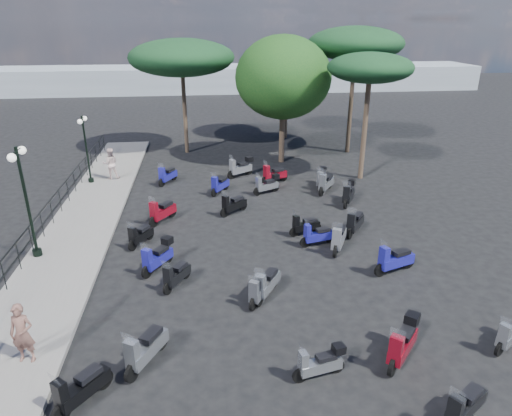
{
  "coord_description": "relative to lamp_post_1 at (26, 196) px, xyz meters",
  "views": [
    {
      "loc": [
        -0.96,
        -16.11,
        8.65
      ],
      "look_at": [
        1.15,
        1.66,
        1.2
      ],
      "focal_mm": 32.0,
      "sensor_mm": 36.0,
      "label": 1
    }
  ],
  "objects": [
    {
      "name": "scooter_25",
      "position": [
        13.7,
        4.11,
        -2.08
      ],
      "size": [
        1.05,
        1.65,
        1.44
      ],
      "rotation": [
        0.0,
        0.0,
        2.65
      ],
      "color": "black",
      "rests_on": "ground"
    },
    {
      "name": "pedestrian_far",
      "position": [
        1.29,
        9.14,
        -1.59
      ],
      "size": [
        0.97,
        0.82,
        1.78
      ],
      "primitive_type": "imported",
      "rotation": [
        0.0,
        0.0,
        3.32
      ],
      "color": "beige",
      "rests_on": "sidewalk"
    },
    {
      "name": "scooter_26",
      "position": [
        12.99,
        5.86,
        -2.11
      ],
      "size": [
        1.17,
        1.6,
        1.48
      ],
      "rotation": [
        0.0,
        0.0,
        2.54
      ],
      "color": "black",
      "rests_on": "ground"
    },
    {
      "name": "scooter_4",
      "position": [
        4.57,
        2.93,
        -2.11
      ],
      "size": [
        1.18,
        1.58,
        1.48
      ],
      "rotation": [
        0.0,
        0.0,
        2.53
      ],
      "color": "black",
      "rests_on": "ground"
    },
    {
      "name": "ground",
      "position": [
        7.54,
        -0.42,
        -2.63
      ],
      "size": [
        120.0,
        120.0,
        0.0
      ],
      "primitive_type": "plane",
      "color": "black",
      "rests_on": "ground"
    },
    {
      "name": "pine_3",
      "position": [
        15.65,
        7.97,
        3.56
      ],
      "size": [
        4.64,
        4.64,
        7.04
      ],
      "color": "#38281E",
      "rests_on": "ground"
    },
    {
      "name": "broadleaf_tree",
      "position": [
        11.61,
        11.8,
        2.7
      ],
      "size": [
        5.9,
        5.9,
        7.84
      ],
      "color": "#38281E",
      "rests_on": "ground"
    },
    {
      "name": "scooter_2",
      "position": [
        5.44,
        -2.64,
        -2.18
      ],
      "size": [
        0.95,
        1.41,
        1.27
      ],
      "rotation": [
        0.0,
        0.0,
        2.59
      ],
      "color": "black",
      "rests_on": "ground"
    },
    {
      "name": "lamp_post_1",
      "position": [
        0.0,
        0.0,
        0.0
      ],
      "size": [
        0.35,
        1.28,
        4.34
      ],
      "rotation": [
        0.0,
        0.0,
        -0.0
      ],
      "color": "black",
      "rests_on": "sidewalk"
    },
    {
      "name": "scooter_14",
      "position": [
        10.76,
        0.89,
        -2.2
      ],
      "size": [
        1.49,
        0.68,
        1.22
      ],
      "rotation": [
        0.0,
        0.0,
        1.88
      ],
      "color": "black",
      "rests_on": "ground"
    },
    {
      "name": "scooter_17",
      "position": [
        12.21,
        -9.3,
        -2.15
      ],
      "size": [
        1.47,
        1.05,
        1.36
      ],
      "rotation": [
        0.0,
        0.0,
        2.16
      ],
      "color": "black",
      "rests_on": "ground"
    },
    {
      "name": "scooter_7",
      "position": [
        8.19,
        -3.88,
        -2.18
      ],
      "size": [
        0.93,
        1.45,
        1.28
      ],
      "rotation": [
        0.0,
        0.0,
        2.62
      ],
      "color": "black",
      "rests_on": "ground"
    },
    {
      "name": "sidewalk",
      "position": [
        1.04,
        2.58,
        -2.55
      ],
      "size": [
        3.0,
        30.0,
        0.15
      ],
      "primitive_type": "cube",
      "color": "slate",
      "rests_on": "ground"
    },
    {
      "name": "woman",
      "position": [
        1.63,
        -6.1,
        -1.61
      ],
      "size": [
        0.68,
        0.49,
        1.73
      ],
      "primitive_type": "imported",
      "rotation": [
        0.0,
        0.0,
        -0.12
      ],
      "color": "brown",
      "rests_on": "sidewalk"
    },
    {
      "name": "distant_hills",
      "position": [
        7.54,
        44.58,
        -1.13
      ],
      "size": [
        70.0,
        8.0,
        3.0
      ],
      "primitive_type": "cube",
      "color": "gray",
      "rests_on": "ground"
    },
    {
      "name": "pine_1",
      "position": [
        16.61,
        13.59,
        4.53
      ],
      "size": [
        6.18,
        6.18,
        8.26
      ],
      "color": "#38281E",
      "rests_on": "ground"
    },
    {
      "name": "scooter_3",
      "position": [
        3.84,
        0.71,
        -2.19
      ],
      "size": [
        0.94,
        1.39,
        1.25
      ],
      "rotation": [
        0.0,
        0.0,
        2.59
      ],
      "color": "black",
      "rests_on": "ground"
    },
    {
      "name": "scooter_24",
      "position": [
        12.92,
        0.75,
        -2.13
      ],
      "size": [
        1.16,
        1.51,
        1.43
      ],
      "rotation": [
        0.0,
        0.0,
        2.51
      ],
      "color": "black",
      "rests_on": "ground"
    },
    {
      "name": "scooter_8",
      "position": [
        4.72,
        -1.4,
        -2.1
      ],
      "size": [
        1.13,
        1.55,
        1.4
      ],
      "rotation": [
        0.0,
        0.0,
        2.56
      ],
      "color": "black",
      "rests_on": "ground"
    },
    {
      "name": "scooter_12",
      "position": [
        8.46,
        -3.64,
        -2.14
      ],
      "size": [
        1.05,
        1.54,
        1.4
      ],
      "rotation": [
        0.0,
        0.0,
        2.58
      ],
      "color": "black",
      "rests_on": "ground"
    },
    {
      "name": "scooter_5",
      "position": [
        4.49,
        8.29,
        -2.15
      ],
      "size": [
        1.0,
        1.55,
        1.37
      ],
      "rotation": [
        0.0,
        0.0,
        2.61
      ],
      "color": "black",
      "rests_on": "ground"
    },
    {
      "name": "scooter_9",
      "position": [
        7.87,
        3.52,
        -2.16
      ],
      "size": [
        1.37,
        1.13,
        1.33
      ],
      "rotation": [
        0.0,
        0.0,
        2.24
      ],
      "color": "black",
      "rests_on": "ground"
    },
    {
      "name": "scooter_15",
      "position": [
        9.84,
        6.07,
        -2.14
      ],
      "size": [
        1.5,
        0.91,
        1.29
      ],
      "rotation": [
        0.0,
        0.0,
        2.03
      ],
      "color": "black",
      "rests_on": "ground"
    },
    {
      "name": "lamp_post_2",
      "position": [
        0.22,
        8.65,
        -0.35
      ],
      "size": [
        0.31,
        1.1,
        3.73
      ],
      "rotation": [
        0.0,
        0.0,
        -0.06
      ],
      "color": "black",
      "rests_on": "sidewalk"
    },
    {
      "name": "scooter_16",
      "position": [
        7.35,
        6.39,
        -2.16
      ],
      "size": [
        1.04,
        1.46,
        1.34
      ],
      "rotation": [
        0.0,
        0.0,
        2.56
      ],
      "color": "black",
      "rests_on": "ground"
    },
    {
      "name": "scooter_1",
      "position": [
        4.8,
        -6.51,
        -2.11
      ],
      "size": [
        1.07,
        1.69,
        1.49
      ],
      "rotation": [
        0.0,
        0.0,
        2.63
      ],
      "color": "black",
      "rests_on": "ground"
    },
    {
      "name": "scooter_23",
      "position": [
        14.96,
        -6.97,
        -2.15
      ],
      "size": [
        1.41,
        0.96,
        1.25
      ],
      "rotation": [
        0.0,
        0.0,
        2.11
      ],
      "color": "black",
      "rests_on": "ground"
    },
    {
      "name": "scooter_0",
      "position": [
        3.41,
        -7.74,
        -2.14
      ],
      "size": [
        1.19,
        1.45,
        1.4
      ],
      "rotation": [
        0.0,
        0.0,
        2.47
      ],
      "color": "black",
      "rests_on": "ground"
    },
    {
      "name": "scooter_13",
      "position": [
        11.04,
        -0.17,
        -2.18
      ],
      "size": [
        1.58,
        0.64,
        1.28
      ],
      "rotation": [
        0.0,
        0.0,
        1.81
      ],
      "color": "black",
      "rests_on": "ground"
    },
    {
      "name": "scooter_21",
      "position": [
        12.98,
        6.72,
        -2.13
      ],
      "size": [
        0.88,
        1.54,
        1.31
      ],
      "rotation": [
        0.0,
        0.0,
        2.72
      ],
      "color": "black",
      "rests_on": "ground"
    },
    {
      "name": "scooter_10",
      "position": [
        8.7,
        9.04,
        -2.08
      ],
      "size": [
        1.61,
        1.15,
        1.45
      ],
      "rotation": [
        0.0,
        0.0,
        2.14
      ],
      "color": "black",
      "rests_on": "ground"
    },
    {
      "name": "scooter_11",
      "position": [
        9.3,
        -7.5,
        -2.18
      ],
      "size": [
        1.46,
        0.57,
        1.18
      ],
      "rotation": [
        0.0,
        0.0,
        1.79
      ],
      "color": "black",
      "rests_on": "ground"
    },
    {
      "name": "scooter_18",
      "position": [
        11.67,
        -7.13,
        -2.07
      ],
      "size": [
        1.37,
        1.5,
        1.47
      ],
      "rotation": [
        0.0,
        0.0,
        2.42
      ],
      "color": "black",
      "rests_on": "ground"
    },
    {
      "name": "scooter_22",
      "position": [
        10.46,
        7.61,
        -2.12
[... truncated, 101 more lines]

